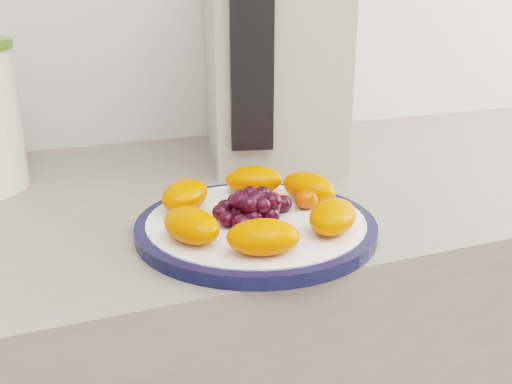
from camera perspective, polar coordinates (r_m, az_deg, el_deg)
name	(u,v)px	position (r m, az deg, el deg)	size (l,w,h in m)	color
plate_rim	(256,227)	(0.66, 0.00, -3.47)	(0.28, 0.28, 0.01)	black
plate_face	(256,226)	(0.66, 0.00, -3.40)	(0.25, 0.25, 0.02)	white
appliance_body	(271,51)	(0.95, 1.48, 13.96)	(0.20, 0.28, 0.35)	#AEA998
appliance_panel	(252,58)	(0.80, -0.42, 13.30)	(0.06, 0.02, 0.26)	black
fruit_plate	(258,205)	(0.65, 0.16, -1.28)	(0.24, 0.24, 0.04)	#FF4800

